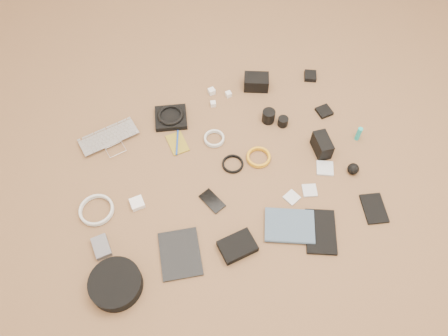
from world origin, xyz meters
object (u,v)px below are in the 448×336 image
object	(u,v)px
tablet	(180,254)
paperback	(290,243)
dslr_camera	(256,82)
headphone_case	(116,284)
phone	(212,201)
laptop	(112,143)

from	to	relation	value
tablet	paperback	bearing A→B (deg)	-4.90
dslr_camera	headphone_case	size ratio (longest dim) A/B	0.60
tablet	paperback	world-z (taller)	paperback
dslr_camera	phone	world-z (taller)	dslr_camera
headphone_case	paperback	distance (m)	0.77
tablet	paperback	distance (m)	0.49
laptop	phone	size ratio (longest dim) A/B	2.38
tablet	paperback	xyz separation A→B (m)	(0.47, -0.12, 0.01)
dslr_camera	paperback	world-z (taller)	dslr_camera
dslr_camera	headphone_case	xyz separation A→B (m)	(-0.97, -0.86, -0.01)
laptop	headphone_case	xyz separation A→B (m)	(-0.13, -0.73, 0.02)
laptop	headphone_case	distance (m)	0.75
laptop	paperback	distance (m)	1.02
tablet	headphone_case	xyz separation A→B (m)	(-0.29, -0.05, 0.03)
laptop	paperback	size ratio (longest dim) A/B	1.33
laptop	headphone_case	bearing A→B (deg)	-111.29
laptop	phone	world-z (taller)	laptop
tablet	phone	size ratio (longest dim) A/B	1.81
dslr_camera	tablet	bearing A→B (deg)	-108.07
phone	paperback	distance (m)	0.41
tablet	phone	world-z (taller)	same
dslr_camera	tablet	distance (m)	1.06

